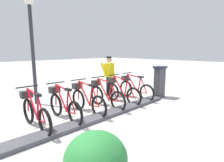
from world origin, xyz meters
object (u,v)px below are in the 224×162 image
lamp_post (32,34)px  worker_near_rack (109,74)px  payment_kiosk (159,81)px  bike_docked_2 (105,95)px  bike_docked_0 (134,88)px  bike_docked_3 (86,99)px  bike_docked_4 (63,105)px  bike_docked_1 (121,91)px  bike_docked_5 (34,112)px

lamp_post → worker_near_rack: bearing=-109.3°
payment_kiosk → lamp_post: bearing=56.6°
bike_docked_2 → worker_near_rack: size_ratio=1.04×
bike_docked_0 → bike_docked_2: bearing=90.0°
bike_docked_0 → bike_docked_3: size_ratio=1.00×
payment_kiosk → lamp_post: size_ratio=0.34×
bike_docked_4 → bike_docked_1: bearing=-90.0°
payment_kiosk → worker_near_rack: bearing=36.9°
bike_docked_2 → payment_kiosk: bearing=-103.0°
bike_docked_1 → lamp_post: lamp_post is taller
worker_near_rack → payment_kiosk: bearing=-143.1°
bike_docked_2 → bike_docked_3: size_ratio=1.00×
bike_docked_2 → bike_docked_4: size_ratio=1.00×
payment_kiosk → bike_docked_3: 3.33m
payment_kiosk → bike_docked_5: (0.57, 4.84, -0.24)m
bike_docked_1 → worker_near_rack: 1.28m
bike_docked_3 → bike_docked_2: bearing=-90.0°
bike_docked_5 → worker_near_rack: 3.78m
bike_docked_5 → bike_docked_4: bearing=-90.0°
payment_kiosk → bike_docked_3: size_ratio=0.74×
bike_docked_3 → payment_kiosk: bearing=-99.9°
lamp_post → bike_docked_1: bearing=-131.9°
bike_docked_0 → bike_docked_5: bearing=90.0°
bike_docked_3 → bike_docked_4: size_ratio=1.00×
bike_docked_2 → worker_near_rack: worker_near_rack is taller
bike_docked_5 → bike_docked_1: bearing=-90.0°
bike_docked_2 → lamp_post: (2.05, 1.50, 2.02)m
bike_docked_2 → bike_docked_5: bearing=90.0°
bike_docked_4 → payment_kiosk: bearing=-98.0°
bike_docked_0 → bike_docked_1: bearing=90.0°
payment_kiosk → bike_docked_2: size_ratio=0.74×
bike_docked_0 → worker_near_rack: (1.10, 0.34, 0.48)m
bike_docked_4 → worker_near_rack: (1.10, -2.80, 0.48)m
payment_kiosk → bike_docked_5: bearing=83.3°
bike_docked_1 → bike_docked_4: same height
bike_docked_0 → bike_docked_3: (0.00, 2.36, 0.00)m
bike_docked_0 → bike_docked_1: 0.79m
bike_docked_1 → bike_docked_3: bearing=90.0°
bike_docked_1 → worker_near_rack: worker_near_rack is taller
bike_docked_3 → lamp_post: size_ratio=0.46×
bike_docked_1 → bike_docked_3: (0.00, 1.57, 0.00)m
bike_docked_0 → lamp_post: 4.21m
bike_docked_1 → bike_docked_5: (0.00, 3.15, 0.00)m
bike_docked_4 → lamp_post: size_ratio=0.46×
bike_docked_2 → bike_docked_1: bearing=-90.0°
bike_docked_4 → lamp_post: 2.88m
payment_kiosk → bike_docked_1: size_ratio=0.74×
bike_docked_1 → payment_kiosk: bearing=-108.6°
worker_near_rack → lamp_post: size_ratio=0.45×
lamp_post → bike_docked_2: bearing=-143.8°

